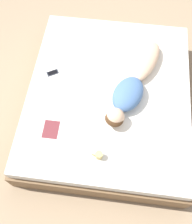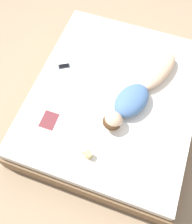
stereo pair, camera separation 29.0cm
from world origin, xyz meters
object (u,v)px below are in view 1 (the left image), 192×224
open_magazine (62,131)px  coffee_mug (99,155)px  cell_phone (53,73)px  person (133,85)px

open_magazine → coffee_mug: 0.49m
coffee_mug → cell_phone: size_ratio=0.72×
person → coffee_mug: person is taller
person → open_magazine: bearing=61.7°
person → cell_phone: (0.98, -0.11, -0.08)m
open_magazine → cell_phone: (0.26, -0.75, 0.00)m
person → open_magazine: 0.96m
person → open_magazine: (0.72, 0.63, -0.09)m
coffee_mug → open_magazine: bearing=-28.8°
coffee_mug → cell_phone: bearing=-54.9°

